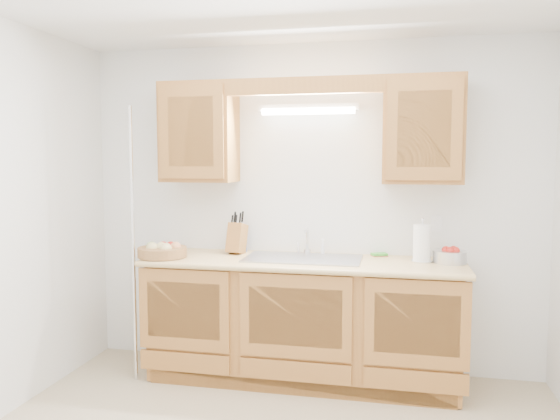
% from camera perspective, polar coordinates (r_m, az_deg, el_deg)
% --- Properties ---
extents(room, '(3.52, 3.50, 2.50)m').
position_cam_1_polar(room, '(2.76, -1.69, -2.38)').
color(room, tan).
rests_on(room, ground).
extents(base_cabinets, '(2.20, 0.60, 0.86)m').
position_cam_1_polar(base_cabinets, '(4.09, 2.37, -11.49)').
color(base_cabinets, '#A76E30').
rests_on(base_cabinets, ground).
extents(countertop, '(2.30, 0.63, 0.04)m').
position_cam_1_polar(countertop, '(3.97, 2.36, -5.46)').
color(countertop, '#DCB973').
rests_on(countertop, base_cabinets).
extents(upper_cabinet_left, '(0.55, 0.33, 0.75)m').
position_cam_1_polar(upper_cabinet_left, '(4.27, -8.42, 7.98)').
color(upper_cabinet_left, '#A76E30').
rests_on(upper_cabinet_left, room).
extents(upper_cabinet_right, '(0.55, 0.33, 0.75)m').
position_cam_1_polar(upper_cabinet_right, '(4.01, 14.69, 8.05)').
color(upper_cabinet_right, '#A76E30').
rests_on(upper_cabinet_right, room).
extents(valance, '(2.20, 0.05, 0.12)m').
position_cam_1_polar(valance, '(3.94, 2.44, 12.86)').
color(valance, '#A76E30').
rests_on(valance, room).
extents(fluorescent_fixture, '(0.76, 0.08, 0.08)m').
position_cam_1_polar(fluorescent_fixture, '(4.15, 2.96, 10.49)').
color(fluorescent_fixture, white).
rests_on(fluorescent_fixture, room).
extents(sink, '(0.84, 0.46, 0.36)m').
position_cam_1_polar(sink, '(4.00, 2.41, -6.14)').
color(sink, '#9E9EA3').
rests_on(sink, countertop).
extents(wire_shelf_pole, '(0.03, 0.03, 2.00)m').
position_cam_1_polar(wire_shelf_pole, '(4.09, -15.09, -3.62)').
color(wire_shelf_pole, silver).
rests_on(wire_shelf_pole, ground).
extents(outlet_plate, '(0.08, 0.01, 0.12)m').
position_cam_1_polar(outlet_plate, '(4.19, 16.01, -1.36)').
color(outlet_plate, white).
rests_on(outlet_plate, room).
extents(fruit_basket, '(0.41, 0.41, 0.11)m').
position_cam_1_polar(fruit_basket, '(4.14, -12.19, -4.17)').
color(fruit_basket, '#A87243').
rests_on(fruit_basket, countertop).
extents(knife_block, '(0.14, 0.21, 0.33)m').
position_cam_1_polar(knife_block, '(4.22, -4.53, -2.91)').
color(knife_block, '#A76E30').
rests_on(knife_block, countertop).
extents(orange_canister, '(0.09, 0.09, 0.24)m').
position_cam_1_polar(orange_canister, '(4.26, -4.37, -2.86)').
color(orange_canister, '#EB4A0D').
rests_on(orange_canister, countertop).
extents(soap_bottle, '(0.12, 0.12, 0.21)m').
position_cam_1_polar(soap_bottle, '(4.26, -4.36, -3.03)').
color(soap_bottle, blue).
rests_on(soap_bottle, countertop).
extents(sponge, '(0.13, 0.11, 0.02)m').
position_cam_1_polar(sponge, '(4.16, 10.32, -4.63)').
color(sponge, '#CC333F').
rests_on(sponge, countertop).
extents(paper_towel, '(0.15, 0.15, 0.31)m').
position_cam_1_polar(paper_towel, '(3.97, 14.63, -3.42)').
color(paper_towel, silver).
rests_on(paper_towel, countertop).
extents(apple_bowl, '(0.30, 0.30, 0.12)m').
position_cam_1_polar(apple_bowl, '(4.00, 17.34, -4.59)').
color(apple_bowl, silver).
rests_on(apple_bowl, countertop).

